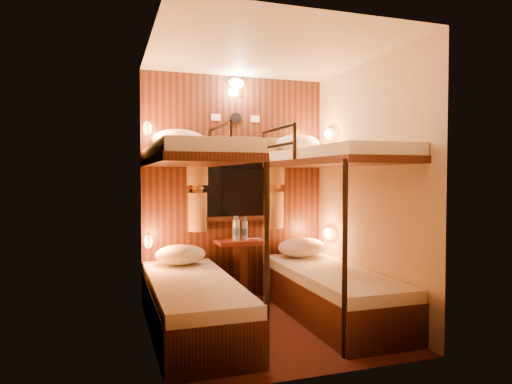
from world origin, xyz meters
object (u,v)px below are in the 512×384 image
object	(u,v)px
table	(240,262)
bottle_left	(236,230)
bunk_left	(193,266)
bottle_right	(245,231)
bunk_right	(330,258)

from	to	relation	value
table	bottle_left	distance (m)	0.36
bunk_left	bottle_left	size ratio (longest dim) A/B	7.25
bunk_left	table	size ratio (longest dim) A/B	2.90
bunk_left	bottle_right	xyz separation A→B (m)	(0.68, 0.74, 0.20)
bunk_left	table	xyz separation A→B (m)	(0.65, 0.78, -0.14)
table	bunk_left	bearing A→B (deg)	-129.67
bottle_left	bunk_right	bearing A→B (deg)	-45.36
bunk_right	bottle_right	world-z (taller)	bunk_right
bunk_right	table	size ratio (longest dim) A/B	2.90
bunk_right	table	distance (m)	1.02
bottle_left	bottle_right	xyz separation A→B (m)	(0.10, 0.02, -0.01)
bunk_right	bottle_left	size ratio (longest dim) A/B	7.25
bunk_right	table	bearing A→B (deg)	129.67
bunk_left	bottle_left	bearing A→B (deg)	50.79
bunk_right	bottle_left	world-z (taller)	bunk_right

